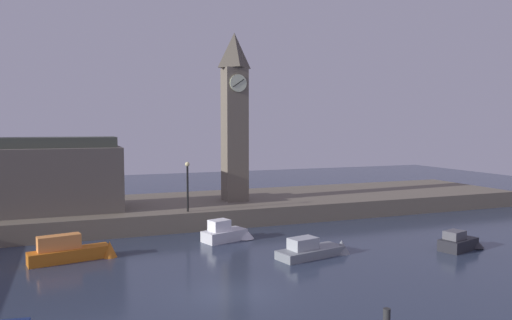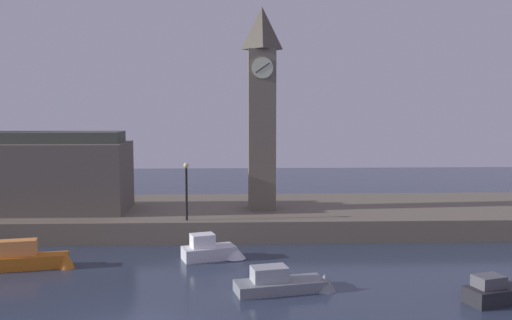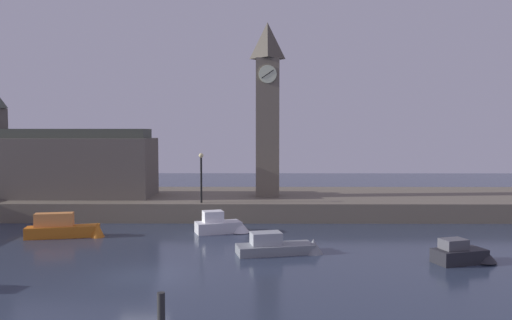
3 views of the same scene
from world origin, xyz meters
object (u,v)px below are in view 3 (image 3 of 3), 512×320
Objects in this scene: streetlamp at (201,172)px; boat_barge_dark at (464,254)px; clock_tower at (267,107)px; boat_cruiser_grey at (285,247)px; boat_ferry_white at (222,225)px; parliament_hall at (64,163)px; boat_patrol_orange at (67,229)px.

boat_barge_dark is (15.62, -12.23, -3.44)m from streetlamp.
clock_tower is 16.84m from boat_cruiser_grey.
boat_ferry_white is at bearing -111.44° from clock_tower.
boat_cruiser_grey is at bearing 168.11° from boat_barge_dark.
parliament_hall is 16.80m from boat_ferry_white.
clock_tower is 12.49m from boat_ferry_white.
parliament_hall is 3.73× the size of streetlamp.
parliament_hall is 2.68× the size of boat_cruiser_grey.
boat_barge_dark is (27.91, -16.01, -3.89)m from parliament_hall.
boat_barge_dark is at bearing -29.84° from parliament_hall.
boat_patrol_orange is at bearing -171.41° from boat_ferry_white.
streetlamp is (12.28, -3.78, -0.45)m from parliament_hall.
streetlamp is 10.72m from boat_patrol_orange.
boat_barge_dark is 0.68× the size of boat_patrol_orange.
streetlamp is at bearing -17.09° from parliament_hall.
parliament_hall is 3.54× the size of boat_ferry_white.
boat_ferry_white is at bearing -29.38° from parliament_hall.
clock_tower is at bearing 93.20° from boat_cruiser_grey.
boat_cruiser_grey is at bearing -55.60° from boat_ferry_white.
streetlamp is 20.14m from boat_barge_dark.
clock_tower is 2.74× the size of boat_cruiser_grey.
clock_tower is at bearing 1.12° from parliament_hall.
parliament_hall is at bearing 112.23° from boat_patrol_orange.
boat_cruiser_grey is (4.09, -5.97, -0.14)m from boat_ferry_white.
streetlamp is (-5.25, -4.12, -5.26)m from clock_tower.
parliament_hall reaches higher than boat_cruiser_grey.
streetlamp reaches higher than boat_cruiser_grey.
clock_tower is 4.05× the size of boat_barge_dark.
boat_barge_dark is 9.78m from boat_cruiser_grey.
parliament_hall reaches higher than boat_barge_dark.
clock_tower reaches higher than boat_cruiser_grey.
streetlamp is at bearing 34.77° from boat_patrol_orange.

